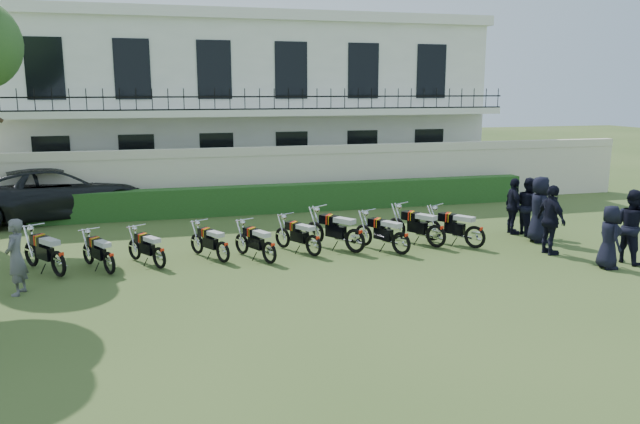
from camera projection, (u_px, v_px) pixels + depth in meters
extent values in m
plane|color=#344B1E|center=(321.00, 267.00, 15.65)|extent=(100.00, 100.00, 0.00)
cube|color=beige|center=(264.00, 182.00, 23.03)|extent=(30.00, 0.30, 2.00)
cube|color=beige|center=(264.00, 151.00, 22.81)|extent=(30.00, 0.35, 0.30)
cube|color=#204117|center=(295.00, 198.00, 22.63)|extent=(18.00, 0.60, 1.00)
cube|color=white|center=(240.00, 109.00, 28.22)|extent=(20.00, 8.00, 7.00)
cube|color=white|center=(238.00, 24.00, 27.50)|extent=(20.40, 8.40, 0.40)
cube|color=white|center=(257.00, 112.00, 23.77)|extent=(20.00, 1.40, 0.25)
cube|color=black|center=(260.00, 97.00, 23.04)|extent=(20.00, 0.05, 0.05)
cube|color=black|center=(260.00, 109.00, 23.13)|extent=(20.00, 0.05, 0.05)
cube|color=black|center=(53.00, 166.00, 22.91)|extent=(1.30, 0.12, 2.20)
cube|color=black|center=(45.00, 68.00, 22.23)|extent=(1.30, 0.12, 2.20)
cube|color=black|center=(138.00, 163.00, 23.68)|extent=(1.30, 0.12, 2.20)
cube|color=black|center=(132.00, 69.00, 22.99)|extent=(1.30, 0.12, 2.20)
cube|color=black|center=(217.00, 161.00, 24.44)|extent=(1.30, 0.12, 2.20)
cube|color=black|center=(214.00, 70.00, 23.76)|extent=(1.30, 0.12, 2.20)
cube|color=black|center=(292.00, 159.00, 25.21)|extent=(1.30, 0.12, 2.20)
cube|color=black|center=(291.00, 70.00, 24.53)|extent=(1.30, 0.12, 2.20)
cube|color=black|center=(362.00, 157.00, 25.98)|extent=(1.30, 0.12, 2.20)
cube|color=black|center=(363.00, 71.00, 25.30)|extent=(1.30, 0.12, 2.20)
cube|color=black|center=(428.00, 155.00, 26.75)|extent=(1.30, 0.12, 2.20)
cube|color=black|center=(431.00, 71.00, 26.06)|extent=(1.30, 0.12, 2.20)
torus|color=black|center=(73.00, 270.00, 14.24)|extent=(0.44, 0.58, 0.64)
torus|color=black|center=(45.00, 260.00, 15.11)|extent=(0.44, 0.58, 0.64)
cube|color=black|center=(59.00, 259.00, 14.61)|extent=(0.48, 0.58, 0.31)
cube|color=black|center=(53.00, 246.00, 14.71)|extent=(0.49, 0.54, 0.23)
cube|color=red|center=(53.00, 245.00, 14.71)|extent=(0.23, 0.28, 0.24)
cube|color=#DCA40B|center=(54.00, 246.00, 14.67)|extent=(0.21, 0.26, 0.24)
cube|color=#B0B0B0|center=(64.00, 248.00, 14.37)|extent=(0.53, 0.62, 0.13)
cylinder|color=silver|center=(45.00, 231.00, 14.86)|extent=(0.54, 0.38, 0.03)
torus|color=black|center=(121.00, 269.00, 14.47)|extent=(0.34, 0.53, 0.56)
torus|color=black|center=(99.00, 259.00, 15.32)|extent=(0.34, 0.53, 0.56)
cube|color=black|center=(110.00, 259.00, 14.84)|extent=(0.38, 0.52, 0.27)
cube|color=black|center=(105.00, 247.00, 14.94)|extent=(0.40, 0.48, 0.20)
cube|color=red|center=(105.00, 247.00, 14.94)|extent=(0.22, 0.23, 0.21)
cube|color=#DCA40B|center=(106.00, 247.00, 14.90)|extent=(0.20, 0.21, 0.21)
cube|color=#B0B0B0|center=(114.00, 249.00, 14.61)|extent=(0.43, 0.55, 0.11)
cylinder|color=silver|center=(99.00, 234.00, 15.10)|extent=(0.50, 0.28, 0.03)
torus|color=black|center=(173.00, 263.00, 14.97)|extent=(0.35, 0.51, 0.55)
torus|color=black|center=(147.00, 255.00, 15.77)|extent=(0.35, 0.51, 0.55)
cube|color=black|center=(160.00, 254.00, 15.31)|extent=(0.40, 0.51, 0.27)
cube|color=black|center=(155.00, 243.00, 15.41)|extent=(0.41, 0.47, 0.20)
cube|color=red|center=(155.00, 243.00, 15.41)|extent=(0.21, 0.24, 0.21)
cube|color=#DCA40B|center=(156.00, 243.00, 15.37)|extent=(0.19, 0.22, 0.21)
cube|color=#B0B0B0|center=(165.00, 245.00, 15.09)|extent=(0.44, 0.54, 0.11)
cylinder|color=silver|center=(148.00, 230.00, 15.55)|extent=(0.48, 0.30, 0.03)
torus|color=black|center=(237.00, 257.00, 15.49)|extent=(0.34, 0.53, 0.56)
torus|color=black|center=(210.00, 249.00, 16.33)|extent=(0.34, 0.53, 0.56)
cube|color=black|center=(224.00, 248.00, 15.85)|extent=(0.39, 0.52, 0.27)
cube|color=black|center=(219.00, 237.00, 15.95)|extent=(0.41, 0.48, 0.20)
cube|color=red|center=(219.00, 237.00, 15.95)|extent=(0.22, 0.23, 0.21)
cube|color=#DCA40B|center=(220.00, 237.00, 15.91)|extent=(0.20, 0.22, 0.21)
cube|color=#B0B0B0|center=(229.00, 239.00, 15.62)|extent=(0.44, 0.55, 0.11)
cylinder|color=silver|center=(212.00, 225.00, 16.11)|extent=(0.49, 0.29, 0.03)
torus|color=black|center=(284.00, 259.00, 15.34)|extent=(0.33, 0.56, 0.58)
torus|color=black|center=(255.00, 249.00, 16.26)|extent=(0.33, 0.56, 0.58)
cube|color=black|center=(270.00, 249.00, 15.74)|extent=(0.38, 0.54, 0.28)
cube|color=black|center=(265.00, 237.00, 15.85)|extent=(0.41, 0.49, 0.21)
cube|color=red|center=(265.00, 237.00, 15.85)|extent=(0.23, 0.24, 0.22)
cube|color=#DCA40B|center=(266.00, 237.00, 15.81)|extent=(0.21, 0.22, 0.22)
cube|color=#B0B0B0|center=(276.00, 239.00, 15.49)|extent=(0.43, 0.57, 0.11)
cylinder|color=silver|center=(258.00, 224.00, 16.02)|extent=(0.52, 0.27, 0.03)
torus|color=black|center=(330.00, 251.00, 16.07)|extent=(0.36, 0.55, 0.58)
torus|color=black|center=(298.00, 242.00, 16.94)|extent=(0.36, 0.55, 0.58)
cube|color=black|center=(315.00, 242.00, 16.44)|extent=(0.41, 0.54, 0.29)
cube|color=black|center=(309.00, 231.00, 16.55)|extent=(0.43, 0.50, 0.21)
cube|color=red|center=(309.00, 230.00, 16.54)|extent=(0.23, 0.25, 0.22)
cube|color=#DCA40B|center=(310.00, 231.00, 16.50)|extent=(0.21, 0.23, 0.22)
cube|color=#B0B0B0|center=(322.00, 232.00, 16.20)|extent=(0.46, 0.57, 0.12)
cylinder|color=silver|center=(301.00, 218.00, 16.71)|extent=(0.52, 0.31, 0.03)
torus|color=black|center=(377.00, 246.00, 16.37)|extent=(0.46, 0.61, 0.67)
torus|color=black|center=(334.00, 238.00, 17.27)|extent=(0.46, 0.61, 0.67)
cube|color=black|center=(357.00, 236.00, 16.75)|extent=(0.51, 0.61, 0.33)
cube|color=black|center=(349.00, 224.00, 16.86)|extent=(0.52, 0.57, 0.24)
cube|color=red|center=(349.00, 224.00, 16.85)|extent=(0.24, 0.29, 0.25)
cube|color=#DCA40B|center=(351.00, 224.00, 16.81)|extent=(0.22, 0.27, 0.25)
cube|color=#B0B0B0|center=(366.00, 225.00, 16.50)|extent=(0.56, 0.65, 0.13)
cylinder|color=silver|center=(339.00, 211.00, 17.01)|extent=(0.56, 0.40, 0.03)
torus|color=black|center=(421.00, 249.00, 16.20)|extent=(0.39, 0.59, 0.62)
torus|color=black|center=(382.00, 240.00, 17.12)|extent=(0.39, 0.59, 0.62)
cube|color=black|center=(403.00, 239.00, 16.59)|extent=(0.44, 0.58, 0.31)
cube|color=black|center=(396.00, 228.00, 16.70)|extent=(0.46, 0.53, 0.22)
cube|color=red|center=(396.00, 227.00, 16.70)|extent=(0.24, 0.26, 0.23)
cube|color=#DCA40B|center=(398.00, 228.00, 16.66)|extent=(0.22, 0.24, 0.23)
cube|color=#B0B0B0|center=(411.00, 229.00, 16.34)|extent=(0.49, 0.61, 0.12)
cylinder|color=silver|center=(387.00, 215.00, 16.87)|extent=(0.55, 0.33, 0.03)
torus|color=black|center=(458.00, 241.00, 16.93)|extent=(0.41, 0.61, 0.65)
torus|color=black|center=(416.00, 233.00, 17.88)|extent=(0.41, 0.61, 0.65)
cube|color=black|center=(438.00, 232.00, 17.34)|extent=(0.46, 0.60, 0.32)
cube|color=black|center=(431.00, 220.00, 17.45)|extent=(0.48, 0.56, 0.24)
cube|color=red|center=(431.00, 220.00, 17.45)|extent=(0.25, 0.28, 0.25)
cube|color=#DCA40B|center=(433.00, 220.00, 17.40)|extent=(0.22, 0.26, 0.25)
cube|color=#B0B0B0|center=(447.00, 222.00, 17.07)|extent=(0.52, 0.64, 0.13)
cylinder|color=silver|center=(421.00, 208.00, 17.62)|extent=(0.57, 0.35, 0.03)
torus|color=black|center=(498.00, 242.00, 16.88)|extent=(0.44, 0.58, 0.64)
torus|color=black|center=(453.00, 234.00, 17.75)|extent=(0.44, 0.58, 0.64)
cube|color=black|center=(477.00, 233.00, 17.25)|extent=(0.48, 0.58, 0.32)
cube|color=black|center=(469.00, 222.00, 17.35)|extent=(0.49, 0.55, 0.23)
cube|color=red|center=(469.00, 221.00, 17.34)|extent=(0.23, 0.28, 0.24)
cube|color=#DCA40B|center=(471.00, 222.00, 17.30)|extent=(0.21, 0.26, 0.24)
cube|color=#B0B0B0|center=(487.00, 223.00, 17.00)|extent=(0.54, 0.62, 0.13)
cylinder|color=silver|center=(459.00, 209.00, 17.50)|extent=(0.54, 0.38, 0.03)
imported|color=black|center=(55.00, 193.00, 21.34)|extent=(7.00, 4.60, 1.79)
imported|color=slate|center=(16.00, 257.00, 13.41)|extent=(0.52, 0.68, 1.68)
imported|color=black|center=(609.00, 237.00, 15.40)|extent=(0.65, 0.86, 1.59)
imported|color=black|center=(632.00, 226.00, 15.87)|extent=(0.85, 1.02, 1.91)
imported|color=black|center=(551.00, 220.00, 16.67)|extent=(0.48, 1.11, 1.89)
imported|color=black|center=(539.00, 209.00, 18.07)|extent=(0.86, 1.08, 1.92)
imported|color=black|center=(529.00, 206.00, 18.94)|extent=(0.79, 0.95, 1.76)
imported|color=black|center=(513.00, 206.00, 19.05)|extent=(0.61, 1.07, 1.73)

